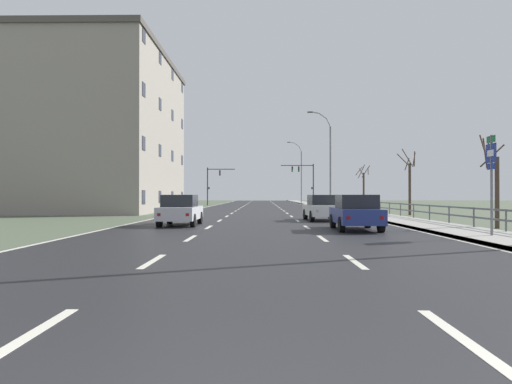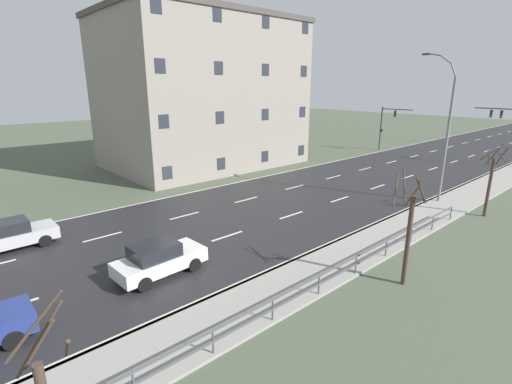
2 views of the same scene
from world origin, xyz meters
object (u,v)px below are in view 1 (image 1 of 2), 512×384
Objects in this scene: street_lamp_distant at (301,173)px; car_far_left at (181,210)px; traffic_signal_right at (305,177)px; car_near_right at (322,207)px; traffic_signal_left at (212,181)px; brick_building at (97,133)px; car_mid_centre at (356,212)px; highway_sign at (491,172)px; street_lamp_midground at (329,161)px.

car_far_left is at bearing -100.70° from street_lamp_distant.
car_near_right is at bearing -94.21° from traffic_signal_right.
traffic_signal_left is 24.76m from brick_building.
brick_building is (-8.67, -22.87, 3.88)m from traffic_signal_left.
car_mid_centre and car_far_left have the same top height.
brick_building reaches higher than car_mid_centre.
traffic_signal_right reaches higher than car_mid_centre.
traffic_signal_left is at bearing 93.70° from car_far_left.
car_near_right is at bearing -93.69° from street_lamp_distant.
highway_sign is at bearing -47.87° from brick_building.
traffic_signal_right reaches higher than car_far_left.
brick_building is at bearing 119.77° from car_far_left.
traffic_signal_right is (-1.67, 50.03, 1.90)m from highway_sign.
brick_building is at bearing -120.34° from street_lamp_distant.
car_near_right is (-0.48, 7.29, 0.00)m from car_mid_centre.
street_lamp_midground reaches higher than car_far_left.
traffic_signal_right is 39.37m from car_near_right.
highway_sign is 13.99m from car_far_left.
traffic_signal_left is (-14.61, 17.95, -1.50)m from street_lamp_midground.
traffic_signal_left reaches higher than car_mid_centre.
car_near_right is 26.17m from brick_building.
highway_sign is (0.96, -66.53, -3.26)m from street_lamp_distant.
brick_building is (-24.23, 26.79, 5.20)m from highway_sign.
highway_sign is 5.67m from car_mid_centre.
car_mid_centre is 1.00× the size of car_far_left.
street_lamp_distant reaches higher than traffic_signal_left.
street_lamp_distant is 55.94m from car_near_right.
car_near_right is 0.22× the size of brick_building.
street_lamp_distant is at bearing 83.33° from car_near_right.
traffic_signal_right is (-0.71, -16.50, -1.36)m from street_lamp_distant.
brick_building is at bearing -168.06° from street_lamp_midground.
highway_sign reaches higher than car_mid_centre.
car_mid_centre is at bearing -96.32° from street_lamp_midground.
street_lamp_midground is 0.92× the size of street_lamp_distant.
brick_building reaches higher than car_far_left.
car_far_left is 8.95m from car_near_right.
traffic_signal_right is at bearing 88.23° from car_mid_centre.
car_far_left is 0.21× the size of brick_building.
car_far_left is at bearing -114.22° from street_lamp_midground.
street_lamp_midground is 2.58× the size of car_far_left.
car_far_left is (-8.25, 2.83, 0.00)m from car_mid_centre.
traffic_signal_left is 40.38m from car_near_right.
highway_sign is (0.96, -31.71, -2.82)m from street_lamp_midground.
car_far_left is at bearing -59.62° from brick_building.
car_far_left is (3.25, -43.20, -2.89)m from traffic_signal_left.
street_lamp_midground is at bearing 65.18° from car_far_left.
highway_sign is at bearing -40.54° from car_mid_centre.
brick_building is at bearing -134.14° from traffic_signal_right.
car_mid_centre is at bearing -48.96° from brick_building.
brick_building is at bearing -110.75° from traffic_signal_left.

